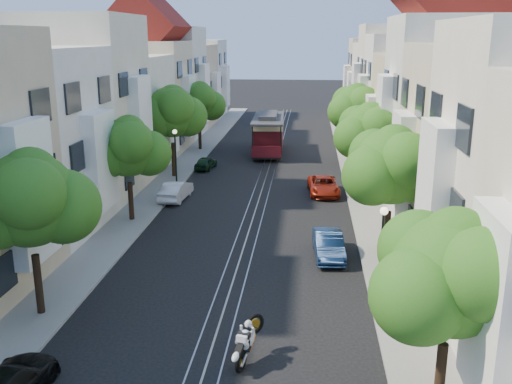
% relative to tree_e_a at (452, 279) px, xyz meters
% --- Properties ---
extents(ground, '(200.00, 200.00, 0.00)m').
position_rel_tree_e_a_xyz_m(ground, '(-7.26, 31.02, -4.40)').
color(ground, black).
rests_on(ground, ground).
extents(sidewalk_east, '(2.50, 80.00, 0.12)m').
position_rel_tree_e_a_xyz_m(sidewalk_east, '(-0.01, 31.02, -4.34)').
color(sidewalk_east, gray).
rests_on(sidewalk_east, ground).
extents(sidewalk_west, '(2.50, 80.00, 0.12)m').
position_rel_tree_e_a_xyz_m(sidewalk_west, '(-14.51, 31.02, -4.34)').
color(sidewalk_west, gray).
rests_on(sidewalk_west, ground).
extents(rail_left, '(0.06, 80.00, 0.02)m').
position_rel_tree_e_a_xyz_m(rail_left, '(-7.81, 31.02, -4.39)').
color(rail_left, gray).
rests_on(rail_left, ground).
extents(rail_slot, '(0.06, 80.00, 0.02)m').
position_rel_tree_e_a_xyz_m(rail_slot, '(-7.26, 31.02, -4.39)').
color(rail_slot, gray).
rests_on(rail_slot, ground).
extents(rail_right, '(0.06, 80.00, 0.02)m').
position_rel_tree_e_a_xyz_m(rail_right, '(-6.71, 31.02, -4.39)').
color(rail_right, gray).
rests_on(rail_right, ground).
extents(lane_line, '(0.08, 80.00, 0.01)m').
position_rel_tree_e_a_xyz_m(lane_line, '(-7.26, 31.02, -4.40)').
color(lane_line, tan).
rests_on(lane_line, ground).
extents(townhouses_east, '(7.75, 72.00, 12.00)m').
position_rel_tree_e_a_xyz_m(townhouses_east, '(4.61, 30.94, 0.79)').
color(townhouses_east, beige).
rests_on(townhouses_east, ground).
extents(townhouses_west, '(7.75, 72.00, 11.76)m').
position_rel_tree_e_a_xyz_m(townhouses_west, '(-19.13, 30.94, 0.68)').
color(townhouses_west, silver).
rests_on(townhouses_west, ground).
extents(tree_e_a, '(4.72, 3.87, 6.27)m').
position_rel_tree_e_a_xyz_m(tree_e_a, '(0.00, 0.00, 0.00)').
color(tree_e_a, black).
rests_on(tree_e_a, ground).
extents(tree_e_b, '(4.93, 4.08, 6.68)m').
position_rel_tree_e_a_xyz_m(tree_e_b, '(0.00, 12.00, 0.34)').
color(tree_e_b, black).
rests_on(tree_e_b, ground).
extents(tree_e_c, '(4.84, 3.99, 6.52)m').
position_rel_tree_e_a_xyz_m(tree_e_c, '(0.00, 23.00, 0.20)').
color(tree_e_c, black).
rests_on(tree_e_c, ground).
extents(tree_e_d, '(5.01, 4.16, 6.85)m').
position_rel_tree_e_a_xyz_m(tree_e_d, '(0.00, 34.00, 0.47)').
color(tree_e_d, black).
rests_on(tree_e_d, ground).
extents(tree_w_a, '(4.93, 4.08, 6.68)m').
position_rel_tree_e_a_xyz_m(tree_w_a, '(-14.40, 5.00, 0.34)').
color(tree_w_a, black).
rests_on(tree_w_a, ground).
extents(tree_w_b, '(4.72, 3.87, 6.27)m').
position_rel_tree_e_a_xyz_m(tree_w_b, '(-14.40, 17.00, 0.00)').
color(tree_w_b, black).
rests_on(tree_w_b, ground).
extents(tree_w_c, '(5.13, 4.28, 7.09)m').
position_rel_tree_e_a_xyz_m(tree_w_c, '(-14.40, 28.00, 0.67)').
color(tree_w_c, black).
rests_on(tree_w_c, ground).
extents(tree_w_d, '(4.84, 3.99, 6.52)m').
position_rel_tree_e_a_xyz_m(tree_w_d, '(-14.40, 39.00, 0.20)').
color(tree_w_d, black).
rests_on(tree_w_d, ground).
extents(lamp_east, '(0.32, 0.32, 4.16)m').
position_rel_tree_e_a_xyz_m(lamp_east, '(-0.96, 7.02, -1.55)').
color(lamp_east, black).
rests_on(lamp_east, ground).
extents(lamp_west, '(0.32, 0.32, 4.16)m').
position_rel_tree_e_a_xyz_m(lamp_west, '(-13.56, 25.02, -1.55)').
color(lamp_west, black).
rests_on(lamp_west, ground).
extents(sportbike_rider, '(0.90, 1.97, 1.51)m').
position_rel_tree_e_a_xyz_m(sportbike_rider, '(-5.92, 2.41, -3.55)').
color(sportbike_rider, black).
rests_on(sportbike_rider, ground).
extents(cable_car, '(3.09, 9.05, 3.45)m').
position_rel_tree_e_a_xyz_m(cable_car, '(-7.76, 38.21, -2.36)').
color(cable_car, black).
rests_on(cable_car, ground).
extents(parked_car_e_mid, '(1.66, 4.03, 1.30)m').
position_rel_tree_e_a_xyz_m(parked_car_e_mid, '(-2.86, 12.32, -3.75)').
color(parked_car_e_mid, '#0C1E3D').
rests_on(parked_car_e_mid, ground).
extents(parked_car_e_far, '(2.35, 4.52, 1.22)m').
position_rel_tree_e_a_xyz_m(parked_car_e_far, '(-2.86, 24.17, -3.79)').
color(parked_car_e_far, maroon).
rests_on(parked_car_e_far, ground).
extents(parked_car_w_mid, '(1.68, 4.03, 1.30)m').
position_rel_tree_e_a_xyz_m(parked_car_w_mid, '(-12.86, 21.79, -3.75)').
color(parked_car_w_mid, silver).
rests_on(parked_car_w_mid, ground).
extents(parked_car_w_far, '(1.64, 3.27, 1.07)m').
position_rel_tree_e_a_xyz_m(parked_car_w_far, '(-12.47, 31.07, -3.86)').
color(parked_car_w_far, black).
rests_on(parked_car_w_far, ground).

